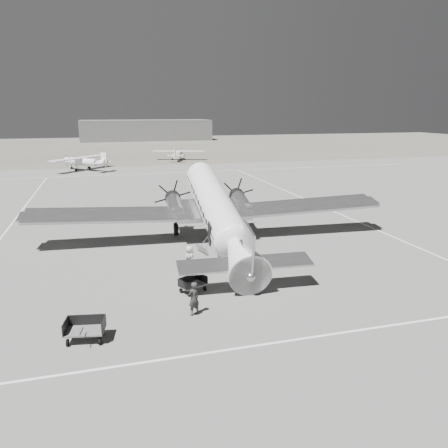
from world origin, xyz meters
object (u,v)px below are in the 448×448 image
(hangar_main, at_px, (146,130))
(ground_crew, at_px, (194,299))
(light_plane_right, at_px, (178,155))
(ramp_agent, at_px, (190,268))
(baggage_cart_far, at_px, (85,330))
(light_plane_left, at_px, (83,163))
(passenger, at_px, (189,259))
(dc3_airliner, at_px, (217,211))
(baggage_cart_near, at_px, (193,285))

(hangar_main, bearing_deg, ground_crew, -94.85)
(light_plane_right, xyz_separation_m, ramp_agent, (-10.36, -63.35, -0.31))
(baggage_cart_far, height_order, ground_crew, ground_crew)
(hangar_main, relative_size, baggage_cart_far, 23.71)
(light_plane_right, relative_size, baggage_cart_far, 5.86)
(hangar_main, relative_size, light_plane_left, 3.49)
(light_plane_right, relative_size, ramp_agent, 6.72)
(light_plane_left, height_order, passenger, light_plane_left)
(baggage_cart_far, distance_m, passenger, 9.23)
(ground_crew, height_order, ramp_agent, ground_crew)
(hangar_main, height_order, baggage_cart_far, hangar_main)
(light_plane_left, xyz_separation_m, ground_crew, (6.79, -56.95, -0.39))
(dc3_airliner, bearing_deg, light_plane_right, 86.44)
(dc3_airliner, distance_m, baggage_cart_far, 14.91)
(hangar_main, bearing_deg, ramp_agent, -94.71)
(light_plane_right, relative_size, baggage_cart_near, 6.84)
(ramp_agent, bearing_deg, passenger, 13.61)
(hangar_main, xyz_separation_m, passenger, (-10.12, -124.58, -2.45))
(baggage_cart_far, height_order, ramp_agent, ramp_agent)
(passenger, bearing_deg, ramp_agent, 151.59)
(dc3_airliner, xyz_separation_m, baggage_cart_near, (-3.40, -7.77, -2.22))
(baggage_cart_near, bearing_deg, ground_crew, -128.34)
(hangar_main, xyz_separation_m, light_plane_right, (-0.01, -62.55, -2.22))
(dc3_airliner, relative_size, baggage_cart_near, 18.31)
(hangar_main, relative_size, baggage_cart_near, 27.66)
(light_plane_right, height_order, baggage_cart_near, light_plane_right)
(dc3_airliner, bearing_deg, baggage_cart_near, -110.10)
(light_plane_right, xyz_separation_m, baggage_cart_far, (-16.13, -69.02, -0.58))
(baggage_cart_near, distance_m, ramp_agent, 1.79)
(light_plane_left, distance_m, baggage_cart_far, 58.16)
(baggage_cart_near, bearing_deg, hangar_main, 57.72)
(baggage_cart_near, xyz_separation_m, ground_crew, (-0.52, -2.75, 0.43))
(ground_crew, distance_m, ramp_agent, 4.55)
(baggage_cart_near, relative_size, ramp_agent, 0.98)
(baggage_cart_near, distance_m, passenger, 3.12)
(ground_crew, xyz_separation_m, ramp_agent, (0.69, 4.49, -0.08))
(baggage_cart_near, bearing_deg, ramp_agent, 56.88)
(dc3_airliner, xyz_separation_m, ramp_agent, (-3.23, -6.02, -1.88))
(light_plane_right, bearing_deg, baggage_cart_near, -81.06)
(ground_crew, bearing_deg, baggage_cart_near, -125.02)
(dc3_airliner, relative_size, ground_crew, 16.24)
(light_plane_right, relative_size, passenger, 6.10)
(dc3_airliner, distance_m, passenger, 5.85)
(baggage_cart_near, height_order, ramp_agent, ramp_agent)
(light_plane_right, xyz_separation_m, passenger, (-10.11, -62.03, -0.23))
(dc3_airliner, relative_size, ramp_agent, 18.01)
(dc3_airliner, xyz_separation_m, ground_crew, (-3.92, -10.52, -1.79))
(dc3_airliner, xyz_separation_m, passenger, (-2.98, -4.70, -1.80))
(light_plane_left, bearing_deg, passenger, -127.73)
(baggage_cart_far, distance_m, ground_crew, 5.22)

